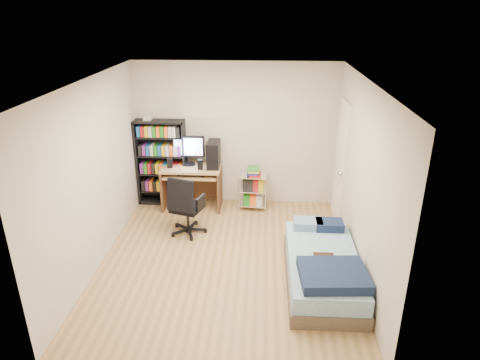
# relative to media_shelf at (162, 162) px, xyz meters

# --- Properties ---
(room) EXTENTS (3.58, 4.08, 2.58)m
(room) POSITION_rel_media_shelf_xyz_m (1.30, -1.84, 0.47)
(room) COLOR tan
(room) RESTS_ON ground
(media_shelf) EXTENTS (0.86, 0.29, 1.59)m
(media_shelf) POSITION_rel_media_shelf_xyz_m (0.00, 0.00, 0.00)
(media_shelf) COLOR black
(media_shelf) RESTS_ON room
(computer_desk) EXTENTS (1.01, 0.59, 1.28)m
(computer_desk) POSITION_rel_media_shelf_xyz_m (0.65, -0.11, -0.10)
(computer_desk) COLOR tan
(computer_desk) RESTS_ON room
(office_chair) EXTENTS (0.72, 0.72, 0.97)m
(office_chair) POSITION_rel_media_shelf_xyz_m (0.61, -1.12, -0.48)
(office_chair) COLOR black
(office_chair) RESTS_ON room
(wire_cart) EXTENTS (0.51, 0.38, 0.78)m
(wire_cart) POSITION_rel_media_shelf_xyz_m (1.62, -0.16, -0.28)
(wire_cart) COLOR white
(wire_cart) RESTS_ON room
(bed) EXTENTS (0.91, 1.82, 0.52)m
(bed) POSITION_rel_media_shelf_xyz_m (2.58, -2.30, -0.55)
(bed) COLOR brown
(bed) RESTS_ON room
(door) EXTENTS (0.12, 0.80, 2.00)m
(door) POSITION_rel_media_shelf_xyz_m (3.03, -0.49, 0.22)
(door) COLOR silver
(door) RESTS_ON room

